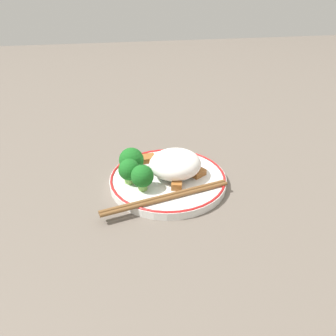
% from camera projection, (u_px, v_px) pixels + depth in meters
% --- Properties ---
extents(ground_plane, '(3.00, 3.00, 0.00)m').
position_uv_depth(ground_plane, '(168.00, 183.00, 0.64)').
color(ground_plane, '#665B51').
extents(plate, '(0.23, 0.23, 0.02)m').
position_uv_depth(plate, '(168.00, 179.00, 0.64)').
color(plate, white).
rests_on(plate, ground_plane).
extents(rice_mound, '(0.10, 0.09, 0.05)m').
position_uv_depth(rice_mound, '(176.00, 165.00, 0.62)').
color(rice_mound, white).
rests_on(rice_mound, plate).
extents(broccoli_back_left, '(0.05, 0.05, 0.05)m').
position_uv_depth(broccoli_back_left, '(131.00, 160.00, 0.63)').
color(broccoli_back_left, '#7FB756').
rests_on(broccoli_back_left, plate).
extents(broccoli_back_center, '(0.04, 0.04, 0.05)m').
position_uv_depth(broccoli_back_center, '(129.00, 170.00, 0.60)').
color(broccoli_back_center, '#7FB756').
rests_on(broccoli_back_center, plate).
extents(broccoli_back_right, '(0.04, 0.04, 0.05)m').
position_uv_depth(broccoli_back_right, '(142.00, 177.00, 0.58)').
color(broccoli_back_right, '#7FB756').
rests_on(broccoli_back_right, plate).
extents(meat_near_front, '(0.03, 0.03, 0.01)m').
position_uv_depth(meat_near_front, '(156.00, 166.00, 0.66)').
color(meat_near_front, brown).
rests_on(meat_near_front, plate).
extents(meat_near_left, '(0.04, 0.04, 0.01)m').
position_uv_depth(meat_near_left, '(196.00, 172.00, 0.64)').
color(meat_near_left, '#995B28').
rests_on(meat_near_left, plate).
extents(meat_near_right, '(0.03, 0.03, 0.01)m').
position_uv_depth(meat_near_right, '(177.00, 184.00, 0.60)').
color(meat_near_right, '#995B28').
rests_on(meat_near_right, plate).
extents(meat_near_back, '(0.04, 0.03, 0.01)m').
position_uv_depth(meat_near_back, '(147.00, 158.00, 0.68)').
color(meat_near_back, '#995B28').
rests_on(meat_near_back, plate).
extents(meat_on_rice_edge, '(0.04, 0.03, 0.01)m').
position_uv_depth(meat_on_rice_edge, '(172.00, 157.00, 0.69)').
color(meat_on_rice_edge, '#995B28').
rests_on(meat_on_rice_edge, plate).
extents(chopsticks, '(0.24, 0.07, 0.01)m').
position_uv_depth(chopsticks, '(167.00, 197.00, 0.57)').
color(chopsticks, brown).
rests_on(chopsticks, plate).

